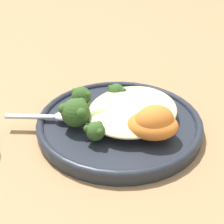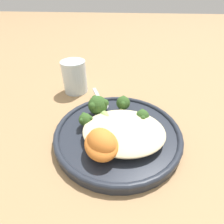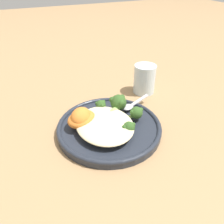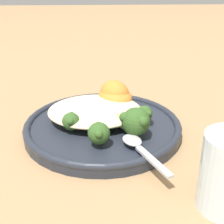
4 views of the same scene
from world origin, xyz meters
name	(u,v)px [view 3 (image 3 of 4)]	position (x,y,z in m)	size (l,w,h in m)	color
ground_plane	(116,130)	(0.00, 0.00, 0.00)	(4.00, 4.00, 0.00)	#9E7A51
plate	(109,127)	(0.01, 0.02, 0.01)	(0.26, 0.26, 0.02)	#232833
quinoa_mound	(105,125)	(-0.01, 0.03, 0.03)	(0.16, 0.13, 0.02)	beige
broccoli_stalk_0	(119,125)	(-0.02, 0.00, 0.03)	(0.09, 0.08, 0.03)	#8EB25B
broccoli_stalk_1	(131,114)	(0.00, -0.04, 0.04)	(0.03, 0.11, 0.03)	#8EB25B
broccoli_stalk_2	(116,105)	(0.05, -0.02, 0.04)	(0.08, 0.10, 0.04)	#8EB25B
broccoli_stalk_3	(101,109)	(0.06, 0.02, 0.03)	(0.09, 0.04, 0.03)	#8EB25B
sweet_potato_chunk_0	(82,119)	(0.03, 0.08, 0.04)	(0.07, 0.06, 0.03)	orange
sweet_potato_chunk_1	(81,117)	(0.03, 0.08, 0.05)	(0.06, 0.05, 0.05)	orange
spoon	(131,105)	(0.05, -0.07, 0.03)	(0.06, 0.11, 0.01)	#B7B7BC
water_glass	(144,79)	(0.14, -0.17, 0.05)	(0.07, 0.07, 0.09)	silver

